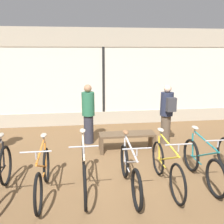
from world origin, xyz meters
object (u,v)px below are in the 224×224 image
object	(u,v)px
bicycle_left	(43,175)
display_bench	(127,136)
bicycle_center_left	(84,170)
bicycle_center	(130,171)
bicycle_right	(202,164)
customer_by_window	(167,113)
customer_near_rack	(88,113)
bicycle_center_right	(167,167)

from	to	relation	value
bicycle_left	display_bench	distance (m)	2.56
bicycle_center_left	bicycle_center	xyz separation A→B (m)	(0.81, -0.11, -0.03)
bicycle_right	bicycle_left	bearing A→B (deg)	-178.87
bicycle_right	customer_by_window	distance (m)	2.16
bicycle_center_left	bicycle_right	world-z (taller)	bicycle_center_left
bicycle_left	customer_near_rack	xyz separation A→B (m)	(0.90, 2.45, 0.47)
bicycle_center_left	bicycle_center_right	xyz separation A→B (m)	(1.52, -0.07, -0.01)
bicycle_left	bicycle_center	xyz separation A→B (m)	(1.53, -0.05, -0.00)
display_bench	customer_by_window	size ratio (longest dim) A/B	0.87
customer_near_rack	bicycle_center_right	bearing A→B (deg)	-61.66
bicycle_left	display_bench	size ratio (longest dim) A/B	1.20
bicycle_center_left	display_bench	xyz separation A→B (m)	(1.12, 1.72, -0.02)
bicycle_left	bicycle_right	distance (m)	2.97
bicycle_right	bicycle_center_left	bearing A→B (deg)	179.95
bicycle_center	bicycle_right	size ratio (longest dim) A/B	1.04
bicycle_center_left	display_bench	distance (m)	2.05
bicycle_center	customer_near_rack	bearing A→B (deg)	104.06
bicycle_center	bicycle_center_right	bearing A→B (deg)	3.45
bicycle_left	bicycle_center_left	size ratio (longest dim) A/B	0.94
bicycle_left	display_bench	world-z (taller)	bicycle_left
display_bench	bicycle_center_left	bearing A→B (deg)	-123.08
display_bench	customer_near_rack	world-z (taller)	customer_near_rack
display_bench	customer_by_window	world-z (taller)	customer_by_window
customer_near_rack	customer_by_window	size ratio (longest dim) A/B	1.00
bicycle_right	bicycle_center_right	bearing A→B (deg)	-174.67
customer_near_rack	customer_by_window	world-z (taller)	customer_near_rack
bicycle_left	bicycle_center	bearing A→B (deg)	-1.96
bicycle_right	customer_near_rack	size ratio (longest dim) A/B	1.03
bicycle_left	customer_near_rack	distance (m)	2.66
bicycle_left	display_bench	xyz separation A→B (m)	(1.84, 1.78, 0.00)
bicycle_left	bicycle_center_right	size ratio (longest dim) A/B	0.98
bicycle_center_left	customer_by_window	bearing A→B (deg)	42.78
bicycle_center_right	display_bench	distance (m)	1.83
bicycle_center_right	customer_by_window	world-z (taller)	customer_by_window
bicycle_right	bicycle_center	bearing A→B (deg)	-175.59
customer_near_rack	customer_by_window	bearing A→B (deg)	-7.98
bicycle_center_left	bicycle_right	bearing A→B (deg)	-0.05
bicycle_center_right	bicycle_center	bearing A→B (deg)	-176.55
bicycle_right	customer_near_rack	bearing A→B (deg)	130.73
bicycle_center_right	customer_by_window	size ratio (longest dim) A/B	1.07
bicycle_center_left	bicycle_center_right	bearing A→B (deg)	-2.65
bicycle_center	bicycle_center_right	size ratio (longest dim) A/B	1.01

